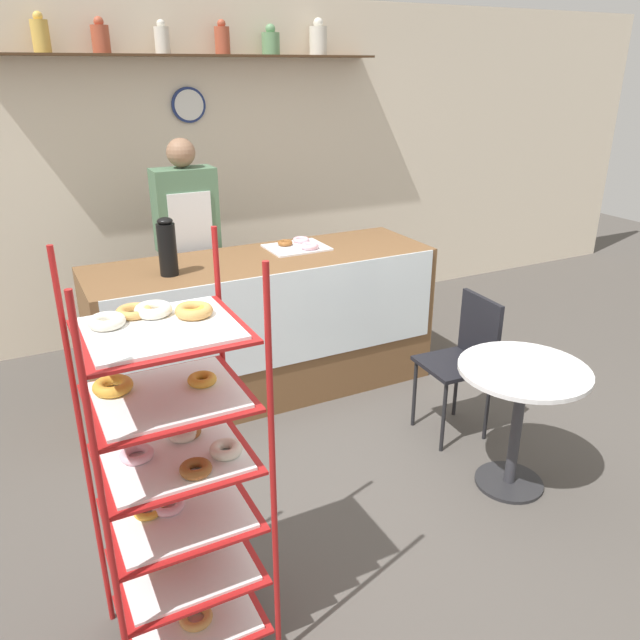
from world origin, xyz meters
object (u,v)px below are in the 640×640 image
at_px(person_worker, 189,250).
at_px(cafe_chair, 466,351).
at_px(cafe_table, 520,398).
at_px(coffee_carafe, 167,247).
at_px(donut_tray_counter, 298,246).
at_px(pastry_rack, 175,483).

bearing_deg(person_worker, cafe_chair, -52.91).
height_order(cafe_table, coffee_carafe, coffee_carafe).
bearing_deg(cafe_chair, coffee_carafe, -119.48).
distance_m(cafe_table, coffee_carafe, 2.21).
distance_m(coffee_carafe, donut_tray_counter, 1.00).
relative_size(cafe_chair, coffee_carafe, 2.50).
relative_size(pastry_rack, cafe_table, 2.25).
xyz_separation_m(cafe_chair, coffee_carafe, (-1.54, 0.98, 0.61)).
distance_m(pastry_rack, person_worker, 2.50).
distance_m(pastry_rack, donut_tray_counter, 2.39).
height_order(pastry_rack, cafe_chair, pastry_rack).
distance_m(pastry_rack, cafe_table, 1.90).
height_order(pastry_rack, cafe_table, pastry_rack).
bearing_deg(donut_tray_counter, person_worker, 144.90).
relative_size(pastry_rack, coffee_carafe, 4.58).
relative_size(coffee_carafe, donut_tray_counter, 0.87).
xyz_separation_m(coffee_carafe, donut_tray_counter, (0.96, 0.19, -0.16)).
bearing_deg(cafe_chair, donut_tray_counter, -150.83).
distance_m(cafe_chair, donut_tray_counter, 1.38).
xyz_separation_m(person_worker, cafe_chair, (1.24, -1.63, -0.39)).
distance_m(person_worker, coffee_carafe, 0.76).
bearing_deg(donut_tray_counter, coffee_carafe, -168.69).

